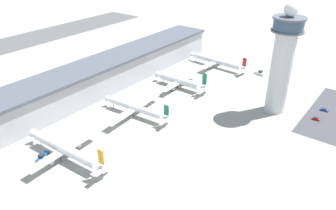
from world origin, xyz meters
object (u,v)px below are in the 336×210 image
(airplane_gate_bravo, at_px, (65,150))
(airplane_gate_delta, at_px, (180,81))
(airplane_gate_charlie, at_px, (136,108))
(airplane_gate_echo, at_px, (217,61))
(car_navy_sedan, at_px, (324,110))
(control_tower, at_px, (283,60))
(car_maroon_suv, at_px, (316,119))
(service_truck_baggage, at_px, (43,157))
(service_truck_catering, at_px, (260,73))

(airplane_gate_bravo, xyz_separation_m, airplane_gate_delta, (89.25, 3.29, -0.45))
(airplane_gate_charlie, height_order, airplane_gate_echo, airplane_gate_echo)
(airplane_gate_bravo, xyz_separation_m, car_navy_sedan, (112.07, -77.20, -4.14))
(control_tower, distance_m, airplane_gate_echo, 72.92)
(airplane_gate_bravo, relative_size, airplane_gate_delta, 1.24)
(airplane_gate_echo, height_order, car_navy_sedan, airplane_gate_echo)
(control_tower, height_order, airplane_gate_charlie, control_tower)
(airplane_gate_bravo, bearing_deg, airplane_gate_echo, 1.13)
(control_tower, distance_m, car_maroon_suv, 35.92)
(airplane_gate_charlie, bearing_deg, control_tower, -48.22)
(airplane_gate_echo, bearing_deg, service_truck_baggage, 177.73)
(airplane_gate_echo, bearing_deg, airplane_gate_charlie, -179.29)
(car_navy_sedan, bearing_deg, airplane_gate_echo, 74.75)
(car_maroon_suv, height_order, car_navy_sedan, car_maroon_suv)
(airplane_gate_charlie, bearing_deg, service_truck_catering, -17.60)
(airplane_gate_charlie, bearing_deg, car_maroon_suv, -55.68)
(service_truck_catering, xyz_separation_m, car_maroon_suv, (-40.00, -48.34, -0.50))
(car_navy_sedan, bearing_deg, car_maroon_suv, 176.09)
(control_tower, distance_m, car_navy_sedan, 39.48)
(car_maroon_suv, xyz_separation_m, car_navy_sedan, (12.66, -0.86, -0.00))
(service_truck_baggage, xyz_separation_m, car_navy_sedan, (118.40, -85.41, -0.42))
(airplane_gate_bravo, relative_size, airplane_gate_charlie, 1.11)
(control_tower, height_order, airplane_gate_bravo, control_tower)
(service_truck_catering, relative_size, car_navy_sedan, 1.78)
(airplane_gate_bravo, height_order, car_maroon_suv, airplane_gate_bravo)
(airplane_gate_echo, xyz_separation_m, car_maroon_suv, (-34.43, -78.98, -3.65))
(airplane_gate_charlie, height_order, service_truck_baggage, airplane_gate_charlie)
(airplane_gate_echo, xyz_separation_m, service_truck_catering, (5.58, -30.65, -3.16))
(car_maroon_suv, bearing_deg, airplane_gate_delta, 97.26)
(airplane_gate_delta, height_order, car_maroon_suv, airplane_gate_delta)
(control_tower, height_order, airplane_gate_echo, control_tower)
(airplane_gate_bravo, height_order, car_navy_sedan, airplane_gate_bravo)
(control_tower, bearing_deg, airplane_gate_bravo, 150.41)
(service_truck_baggage, distance_m, car_maroon_suv, 135.39)
(control_tower, distance_m, airplane_gate_bravo, 113.81)
(airplane_gate_echo, xyz_separation_m, service_truck_baggage, (-140.17, 5.56, -3.23))
(control_tower, distance_m, service_truck_catering, 57.84)
(airplane_gate_charlie, xyz_separation_m, car_navy_sedan, (65.85, -78.76, -3.80))
(airplane_gate_bravo, bearing_deg, service_truck_baggage, 127.67)
(airplane_gate_delta, bearing_deg, airplane_gate_charlie, -177.70)
(service_truck_baggage, bearing_deg, car_navy_sedan, -35.81)
(airplane_gate_charlie, xyz_separation_m, airplane_gate_echo, (87.61, 1.09, -0.15))
(airplane_gate_bravo, distance_m, airplane_gate_charlie, 46.24)
(airplane_gate_delta, xyz_separation_m, airplane_gate_echo, (44.58, -0.64, -0.03))
(airplane_gate_bravo, distance_m, service_truck_baggage, 11.02)
(airplane_gate_charlie, relative_size, airplane_gate_echo, 0.89)
(control_tower, xyz_separation_m, airplane_gate_delta, (-7.39, 58.16, -24.98))
(service_truck_catering, bearing_deg, car_maroon_suv, -129.61)
(airplane_gate_bravo, distance_m, car_navy_sedan, 136.15)
(airplane_gate_charlie, xyz_separation_m, service_truck_baggage, (-52.56, 6.65, -3.38))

